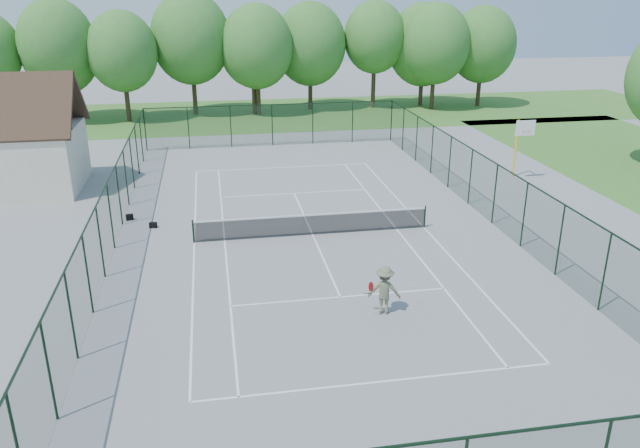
{
  "coord_description": "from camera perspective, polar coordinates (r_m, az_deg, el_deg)",
  "views": [
    {
      "loc": [
        -4.41,
        -26.91,
        10.97
      ],
      "look_at": [
        0.0,
        -2.0,
        1.3
      ],
      "focal_mm": 35.0,
      "sensor_mm": 36.0,
      "label": 1
    }
  ],
  "objects": [
    {
      "name": "court_lines",
      "position": [
        29.39,
        -0.68,
        -0.99
      ],
      "size": [
        11.05,
        23.85,
        0.01
      ],
      "color": "white",
      "rests_on": "ground"
    },
    {
      "name": "fence_enclosure",
      "position": [
        28.85,
        -0.69,
        1.88
      ],
      "size": [
        18.05,
        36.05,
        3.02
      ],
      "color": "#1B3725",
      "rests_on": "ground"
    },
    {
      "name": "utility_building",
      "position": [
        39.48,
        -27.11,
        7.16
      ],
      "size": [
        8.6,
        6.27,
        6.63
      ],
      "color": "beige",
      "rests_on": "ground"
    },
    {
      "name": "tennis_player",
      "position": [
        22.31,
        5.9,
        -6.03
      ],
      "size": [
        2.12,
        0.98,
        1.8
      ],
      "color": "#61694B",
      "rests_on": "ground"
    },
    {
      "name": "basketball_goal",
      "position": [
        39.33,
        17.9,
        7.58
      ],
      "size": [
        1.2,
        1.43,
        3.65
      ],
      "color": "yellow",
      "rests_on": "ground"
    },
    {
      "name": "tree_line_far",
      "position": [
        57.3,
        -5.81,
        15.83
      ],
      "size": [
        39.4,
        6.4,
        9.7
      ],
      "color": "#3E301C",
      "rests_on": "ground"
    },
    {
      "name": "sports_bag_b",
      "position": [
        31.3,
        -15.01,
        -0.09
      ],
      "size": [
        0.39,
        0.31,
        0.26
      ],
      "primitive_type": "cube",
      "rotation": [
        0.0,
        0.0,
        -0.35
      ],
      "color": "black",
      "rests_on": "ground"
    },
    {
      "name": "sports_bag_a",
      "position": [
        32.65,
        -17.01,
        0.6
      ],
      "size": [
        0.4,
        0.27,
        0.29
      ],
      "primitive_type": "cube",
      "rotation": [
        0.0,
        0.0,
        0.16
      ],
      "color": "black",
      "rests_on": "ground"
    },
    {
      "name": "grass_far",
      "position": [
        58.13,
        -5.6,
        9.94
      ],
      "size": [
        80.0,
        16.0,
        0.01
      ],
      "primitive_type": "cube",
      "color": "#477D2E",
      "rests_on": "ground"
    },
    {
      "name": "tennis_net",
      "position": [
        29.19,
        -0.68,
        0.05
      ],
      "size": [
        11.08,
        0.08,
        1.1
      ],
      "color": "black",
      "rests_on": "ground"
    },
    {
      "name": "ground",
      "position": [
        29.4,
        -0.68,
        -1.0
      ],
      "size": [
        140.0,
        140.0,
        0.0
      ],
      "primitive_type": "plane",
      "color": "gray",
      "rests_on": "ground"
    }
  ]
}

